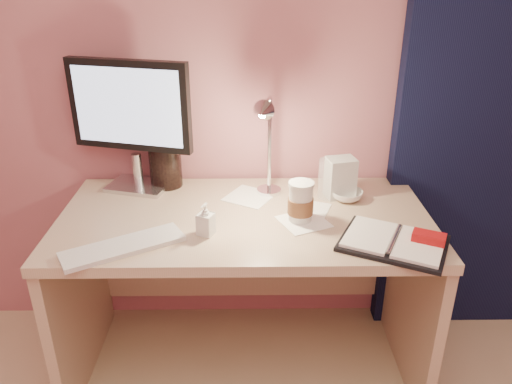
{
  "coord_description": "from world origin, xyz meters",
  "views": [
    {
      "loc": [
        0.02,
        -0.29,
        1.61
      ],
      "look_at": [
        0.04,
        1.33,
        0.85
      ],
      "focal_mm": 35.0,
      "sensor_mm": 36.0,
      "label": 1
    }
  ],
  "objects_px": {
    "coffee_cup": "(301,203)",
    "dark_jar": "(165,164)",
    "keyboard": "(123,246)",
    "clear_cup": "(329,179)",
    "desk_lamp": "(276,139)",
    "planner": "(397,242)",
    "lotion_bottle": "(206,219)",
    "bowl": "(347,195)",
    "monitor": "(132,114)",
    "product_box": "(340,178)",
    "desk": "(245,256)"
  },
  "relations": [
    {
      "from": "coffee_cup",
      "to": "dark_jar",
      "type": "height_order",
      "value": "dark_jar"
    },
    {
      "from": "keyboard",
      "to": "coffee_cup",
      "type": "xyz_separation_m",
      "value": [
        0.61,
        0.19,
        0.06
      ]
    },
    {
      "from": "clear_cup",
      "to": "desk_lamp",
      "type": "distance_m",
      "value": 0.3
    },
    {
      "from": "planner",
      "to": "lotion_bottle",
      "type": "relative_size",
      "value": 3.57
    },
    {
      "from": "lotion_bottle",
      "to": "dark_jar",
      "type": "distance_m",
      "value": 0.47
    },
    {
      "from": "bowl",
      "to": "monitor",
      "type": "bearing_deg",
      "value": 171.51
    },
    {
      "from": "monitor",
      "to": "coffee_cup",
      "type": "distance_m",
      "value": 0.76
    },
    {
      "from": "monitor",
      "to": "coffee_cup",
      "type": "height_order",
      "value": "monitor"
    },
    {
      "from": "monitor",
      "to": "planner",
      "type": "distance_m",
      "value": 1.12
    },
    {
      "from": "product_box",
      "to": "keyboard",
      "type": "bearing_deg",
      "value": -165.4
    },
    {
      "from": "monitor",
      "to": "clear_cup",
      "type": "relative_size",
      "value": 3.37
    },
    {
      "from": "dark_jar",
      "to": "clear_cup",
      "type": "bearing_deg",
      "value": -10.29
    },
    {
      "from": "dark_jar",
      "to": "desk_lamp",
      "type": "bearing_deg",
      "value": -22.55
    },
    {
      "from": "monitor",
      "to": "dark_jar",
      "type": "height_order",
      "value": "monitor"
    },
    {
      "from": "monitor",
      "to": "product_box",
      "type": "height_order",
      "value": "monitor"
    },
    {
      "from": "desk",
      "to": "lotion_bottle",
      "type": "height_order",
      "value": "lotion_bottle"
    },
    {
      "from": "clear_cup",
      "to": "bowl",
      "type": "distance_m",
      "value": 0.1
    },
    {
      "from": "desk",
      "to": "lotion_bottle",
      "type": "relative_size",
      "value": 11.9
    },
    {
      "from": "dark_jar",
      "to": "keyboard",
      "type": "bearing_deg",
      "value": -97.51
    },
    {
      "from": "bowl",
      "to": "lotion_bottle",
      "type": "relative_size",
      "value": 1.07
    },
    {
      "from": "lotion_bottle",
      "to": "coffee_cup",
      "type": "bearing_deg",
      "value": 16.28
    },
    {
      "from": "keyboard",
      "to": "bowl",
      "type": "xyz_separation_m",
      "value": [
        0.81,
        0.37,
        0.01
      ]
    },
    {
      "from": "lotion_bottle",
      "to": "product_box",
      "type": "height_order",
      "value": "product_box"
    },
    {
      "from": "desk",
      "to": "product_box",
      "type": "xyz_separation_m",
      "value": [
        0.38,
        0.09,
        0.31
      ]
    },
    {
      "from": "coffee_cup",
      "to": "desk_lamp",
      "type": "height_order",
      "value": "desk_lamp"
    },
    {
      "from": "keyboard",
      "to": "dark_jar",
      "type": "relative_size",
      "value": 2.13
    },
    {
      "from": "clear_cup",
      "to": "product_box",
      "type": "distance_m",
      "value": 0.04
    },
    {
      "from": "planner",
      "to": "dark_jar",
      "type": "xyz_separation_m",
      "value": [
        -0.85,
        0.51,
        0.08
      ]
    },
    {
      "from": "keyboard",
      "to": "lotion_bottle",
      "type": "distance_m",
      "value": 0.29
    },
    {
      "from": "coffee_cup",
      "to": "lotion_bottle",
      "type": "height_order",
      "value": "coffee_cup"
    },
    {
      "from": "desk_lamp",
      "to": "product_box",
      "type": "bearing_deg",
      "value": 25.68
    },
    {
      "from": "planner",
      "to": "lotion_bottle",
      "type": "height_order",
      "value": "lotion_bottle"
    },
    {
      "from": "coffee_cup",
      "to": "clear_cup",
      "type": "relative_size",
      "value": 0.96
    },
    {
      "from": "planner",
      "to": "clear_cup",
      "type": "xyz_separation_m",
      "value": [
        -0.17,
        0.38,
        0.07
      ]
    },
    {
      "from": "planner",
      "to": "coffee_cup",
      "type": "relative_size",
      "value": 2.74
    },
    {
      "from": "monitor",
      "to": "desk_lamp",
      "type": "bearing_deg",
      "value": -1.05
    },
    {
      "from": "desk",
      "to": "lotion_bottle",
      "type": "distance_m",
      "value": 0.38
    },
    {
      "from": "coffee_cup",
      "to": "dark_jar",
      "type": "relative_size",
      "value": 0.81
    },
    {
      "from": "lotion_bottle",
      "to": "desk_lamp",
      "type": "relative_size",
      "value": 0.27
    },
    {
      "from": "bowl",
      "to": "product_box",
      "type": "height_order",
      "value": "product_box"
    },
    {
      "from": "desk",
      "to": "lotion_bottle",
      "type": "xyz_separation_m",
      "value": [
        -0.13,
        -0.21,
        0.28
      ]
    },
    {
      "from": "product_box",
      "to": "bowl",
      "type": "bearing_deg",
      "value": -64.63
    },
    {
      "from": "desk",
      "to": "clear_cup",
      "type": "relative_size",
      "value": 8.81
    },
    {
      "from": "desk",
      "to": "coffee_cup",
      "type": "relative_size",
      "value": 9.14
    },
    {
      "from": "monitor",
      "to": "product_box",
      "type": "bearing_deg",
      "value": 8.56
    },
    {
      "from": "desk_lamp",
      "to": "clear_cup",
      "type": "bearing_deg",
      "value": 27.77
    },
    {
      "from": "planner",
      "to": "bowl",
      "type": "relative_size",
      "value": 3.32
    },
    {
      "from": "desk",
      "to": "desk_lamp",
      "type": "distance_m",
      "value": 0.51
    },
    {
      "from": "keyboard",
      "to": "coffee_cup",
      "type": "bearing_deg",
      "value": -12.33
    },
    {
      "from": "clear_cup",
      "to": "dark_jar",
      "type": "height_order",
      "value": "dark_jar"
    }
  ]
}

